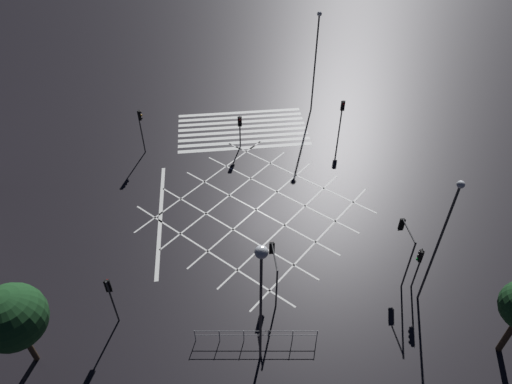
{
  "coord_description": "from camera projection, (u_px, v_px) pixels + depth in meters",
  "views": [
    {
      "loc": [
        3.0,
        26.14,
        24.51
      ],
      "look_at": [
        0.0,
        0.0,
        1.85
      ],
      "focal_mm": 32.0,
      "sensor_mm": 36.0,
      "label": 1
    }
  ],
  "objects": [
    {
      "name": "traffic_light_sw_cross",
      "position": [
        342.0,
        112.0,
        41.71
      ],
      "size": [
        0.36,
        0.39,
        3.98
      ],
      "rotation": [
        0.0,
        0.0,
        1.57
      ],
      "color": "#2D2D30",
      "rests_on": "ground_plane"
    },
    {
      "name": "traffic_light_nw_main",
      "position": [
        419.0,
        261.0,
        28.56
      ],
      "size": [
        0.39,
        0.36,
        3.59
      ],
      "color": "#2D2D30",
      "rests_on": "ground_plane"
    },
    {
      "name": "street_lamp_east",
      "position": [
        316.0,
        51.0,
        43.38
      ],
      "size": [
        0.43,
        0.43,
        10.1
      ],
      "color": "#2D2D30",
      "rests_on": "ground_plane"
    },
    {
      "name": "traffic_light_ne_cross",
      "position": [
        110.0,
        292.0,
        26.57
      ],
      "size": [
        0.36,
        0.39,
        3.81
      ],
      "rotation": [
        0.0,
        0.0,
        -1.57
      ],
      "color": "#2D2D30",
      "rests_on": "ground_plane"
    },
    {
      "name": "street_tree_near",
      "position": [
        12.0,
        318.0,
        23.66
      ],
      "size": [
        3.6,
        3.6,
        5.94
      ],
      "color": "#38281C",
      "rests_on": "ground_plane"
    },
    {
      "name": "traffic_light_se_main",
      "position": [
        141.0,
        123.0,
        39.78
      ],
      "size": [
        0.39,
        0.36,
        4.39
      ],
      "rotation": [
        0.0,
        0.0,
        3.14
      ],
      "color": "#2D2D30",
      "rests_on": "ground_plane"
    },
    {
      "name": "traffic_light_nw_cross",
      "position": [
        405.0,
        241.0,
        29.11
      ],
      "size": [
        0.36,
        2.41,
        4.29
      ],
      "rotation": [
        0.0,
        0.0,
        -1.57
      ],
      "color": "#2D2D30",
      "rests_on": "ground_plane"
    },
    {
      "name": "road_markings",
      "position": [
        242.0,
        153.0,
        41.74
      ],
      "size": [
        18.8,
        24.47,
        0.01
      ],
      "color": "silver",
      "rests_on": "ground_plane"
    },
    {
      "name": "street_lamp_west",
      "position": [
        261.0,
        279.0,
        21.64
      ],
      "size": [
        0.64,
        0.64,
        9.47
      ],
      "color": "#2D2D30",
      "rests_on": "ground_plane"
    },
    {
      "name": "traffic_light_median_south",
      "position": [
        240.0,
        126.0,
        40.89
      ],
      "size": [
        0.36,
        0.39,
        3.26
      ],
      "rotation": [
        0.0,
        0.0,
        1.57
      ],
      "color": "#2D2D30",
      "rests_on": "ground_plane"
    },
    {
      "name": "street_lamp_far",
      "position": [
        443.0,
        231.0,
        25.57
      ],
      "size": [
        0.43,
        0.43,
        9.78
      ],
      "color": "#2D2D30",
      "rests_on": "ground_plane"
    },
    {
      "name": "ground_plane",
      "position": [
        256.0,
        210.0,
        35.93
      ],
      "size": [
        200.0,
        200.0,
        0.0
      ],
      "primitive_type": "plane",
      "color": "black"
    },
    {
      "name": "traffic_light_median_north",
      "position": [
        274.0,
        263.0,
        28.39
      ],
      "size": [
        0.36,
        2.58,
        3.58
      ],
      "rotation": [
        0.0,
        0.0,
        -1.57
      ],
      "color": "#2D2D30",
      "rests_on": "ground_plane"
    },
    {
      "name": "pedestrian_railing",
      "position": [
        256.0,
        334.0,
        26.8
      ],
      "size": [
        7.21,
        0.87,
        1.05
      ],
      "rotation": [
        0.0,
        0.0,
        3.03
      ],
      "color": "gray",
      "rests_on": "ground_plane"
    }
  ]
}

